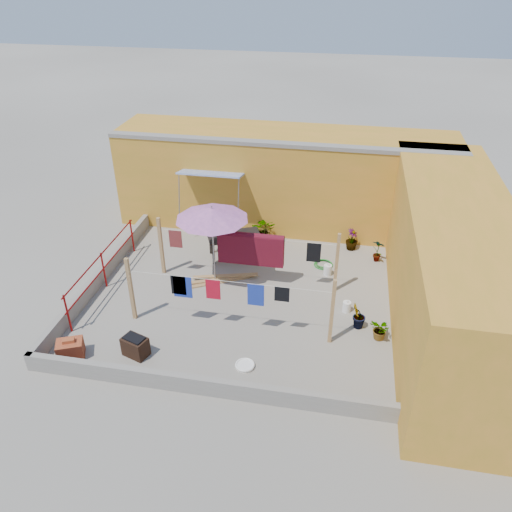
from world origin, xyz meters
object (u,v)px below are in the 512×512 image
brazier (135,346)px  patio_umbrella (212,214)px  outdoor_table (234,237)px  white_basin (245,365)px  brick_stack (70,349)px  plant_back_a (264,230)px  water_jug_b (328,270)px  green_hose (323,264)px  water_jug_a (347,307)px

brazier → patio_umbrella: bearing=72.7°
outdoor_table → white_basin: (1.31, -4.73, -0.63)m
brick_stack → plant_back_a: (3.47, 6.24, 0.20)m
outdoor_table → brazier: outdoor_table is taller
patio_umbrella → plant_back_a: size_ratio=2.85×
water_jug_b → green_hose: size_ratio=0.64×
patio_umbrella → brazier: (-1.04, -3.34, -1.89)m
brick_stack → water_jug_b: size_ratio=1.92×
patio_umbrella → brick_stack: (-2.50, -3.68, -1.92)m
outdoor_table → patio_umbrella: bearing=-99.4°
patio_umbrella → green_hose: (3.01, 1.42, -2.10)m
white_basin → plant_back_a: plant_back_a is taller
outdoor_table → plant_back_a: 1.35m
brazier → water_jug_a: (4.80, 2.59, -0.10)m
brick_stack → plant_back_a: size_ratio=0.84×
white_basin → water_jug_b: water_jug_b is taller
brick_stack → white_basin: 4.08m
white_basin → green_hose: size_ratio=0.79×
water_jug_b → plant_back_a: size_ratio=0.44×
brick_stack → white_basin: size_ratio=1.57×
outdoor_table → green_hose: 2.84m
water_jug_a → brazier: bearing=-151.7°
patio_umbrella → white_basin: 4.18m
green_hose → plant_back_a: 2.37m
water_jug_b → plant_back_a: (-2.18, 1.64, 0.26)m
patio_umbrella → white_basin: bearing=-64.6°
water_jug_a → plant_back_a: bearing=130.1°
brazier → green_hose: (4.05, 4.76, -0.21)m
water_jug_a → green_hose: 2.30m
white_basin → water_jug_a: 3.35m
patio_umbrella → water_jug_a: size_ratio=7.08×
white_basin → brick_stack: bearing=-174.2°
water_jug_b → brazier: bearing=-134.5°
patio_umbrella → outdoor_table: patio_umbrella is taller
water_jug_a → water_jug_b: 1.78m
outdoor_table → plant_back_a: (0.73, 1.11, -0.25)m
water_jug_b → patio_umbrella: bearing=-163.6°
water_jug_a → plant_back_a: 4.34m
outdoor_table → plant_back_a: size_ratio=2.10×
water_jug_a → plant_back_a: plant_back_a is taller
white_basin → water_jug_a: size_ratio=1.34×
outdoor_table → brick_stack: 5.84m
brick_stack → patio_umbrella: bearing=55.8°
patio_umbrella → plant_back_a: 3.24m
brick_stack → brazier: size_ratio=1.06×
plant_back_a → water_jug_a: bearing=-49.9°
patio_umbrella → outdoor_table: bearing=80.6°
brazier → white_basin: bearing=1.5°
outdoor_table → green_hose: (2.77, -0.04, -0.63)m
green_hose → plant_back_a: size_ratio=0.68×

